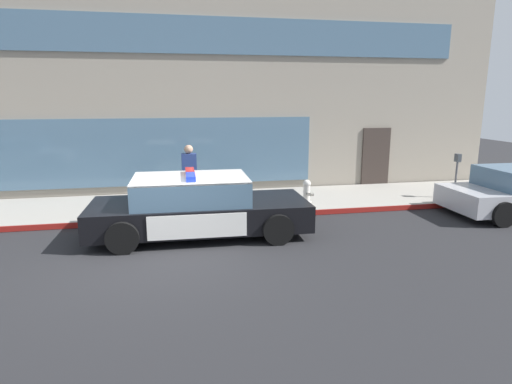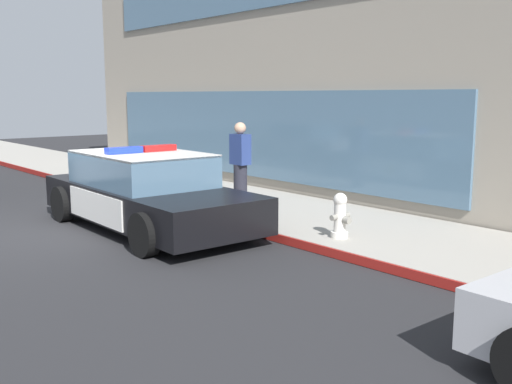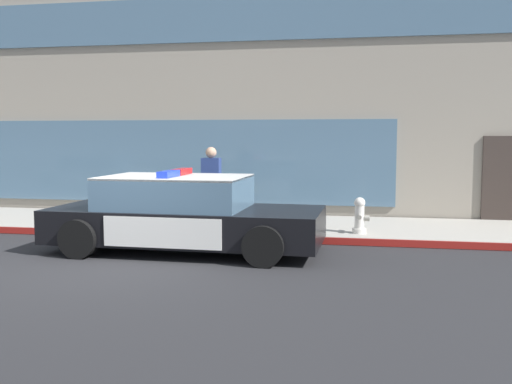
{
  "view_description": "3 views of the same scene",
  "coord_description": "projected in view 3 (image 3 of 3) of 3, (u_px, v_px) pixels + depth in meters",
  "views": [
    {
      "loc": [
        0.31,
        -8.24,
        3.14
      ],
      "look_at": [
        2.46,
        2.52,
        0.71
      ],
      "focal_mm": 30.19,
      "sensor_mm": 36.0,
      "label": 1
    },
    {
      "loc": [
        10.14,
        -3.89,
        2.4
      ],
      "look_at": [
        2.93,
        2.24,
        0.84
      ],
      "focal_mm": 41.38,
      "sensor_mm": 36.0,
      "label": 2
    },
    {
      "loc": [
        4.07,
        -8.53,
        2.12
      ],
      "look_at": [
        1.99,
        2.58,
        0.99
      ],
      "focal_mm": 40.22,
      "sensor_mm": 36.0,
      "label": 3
    }
  ],
  "objects": [
    {
      "name": "ground",
      "position": [
        106.0,
        266.0,
        9.3
      ],
      "size": [
        48.0,
        48.0,
        0.0
      ],
      "primitive_type": "plane",
      "color": "#262628"
    },
    {
      "name": "sidewalk",
      "position": [
        183.0,
        224.0,
        13.21
      ],
      "size": [
        48.0,
        3.0,
        0.15
      ],
      "primitive_type": "cube",
      "color": "#A39E93",
      "rests_on": "ground"
    },
    {
      "name": "storefront_building",
      "position": [
        275.0,
        95.0,
        18.84
      ],
      "size": [
        20.46,
        9.63,
        6.9
      ],
      "color": "gray",
      "rests_on": "ground"
    },
    {
      "name": "curb_red_paint",
      "position": [
        160.0,
        235.0,
        11.73
      ],
      "size": [
        28.8,
        0.04,
        0.14
      ],
      "primitive_type": "cube",
      "color": "maroon",
      "rests_on": "ground"
    },
    {
      "name": "pedestrian_on_sidewalk",
      "position": [
        211.0,
        186.0,
        12.6
      ],
      "size": [
        0.4,
        0.28,
        1.71
      ],
      "rotation": [
        0.0,
        0.0,
        4.72
      ],
      "color": "#23232D",
      "rests_on": "sidewalk"
    },
    {
      "name": "police_cruiser",
      "position": [
        183.0,
        214.0,
        10.44
      ],
      "size": [
        4.96,
        2.24,
        1.49
      ],
      "rotation": [
        0.0,
        0.0,
        -0.02
      ],
      "color": "black",
      "rests_on": "ground"
    },
    {
      "name": "fire_hydrant",
      "position": [
        360.0,
        216.0,
        11.5
      ],
      "size": [
        0.34,
        0.39,
        0.73
      ],
      "color": "silver",
      "rests_on": "sidewalk"
    }
  ]
}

